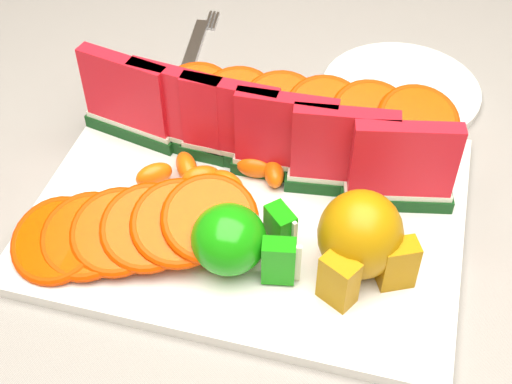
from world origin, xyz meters
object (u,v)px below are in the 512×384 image
at_px(side_plate, 401,90).
at_px(fork, 192,55).
at_px(platter, 250,210).
at_px(apple_cluster, 237,240).
at_px(pear_cluster, 361,239).

xyz_separation_m(side_plate, fork, (-0.25, 0.01, -0.00)).
bearing_deg(platter, apple_cluster, -83.25).
distance_m(platter, fork, 0.27).
height_order(pear_cluster, side_plate, pear_cluster).
xyz_separation_m(platter, side_plate, (0.12, 0.23, -0.00)).
height_order(side_plate, fork, side_plate).
xyz_separation_m(apple_cluster, fork, (-0.14, 0.31, -0.04)).
height_order(platter, fork, platter).
bearing_deg(platter, fork, 120.18).
distance_m(platter, pear_cluster, 0.13).
xyz_separation_m(platter, fork, (-0.14, 0.23, -0.00)).
bearing_deg(fork, pear_cluster, -48.87).
bearing_deg(platter, side_plate, 62.35).
distance_m(apple_cluster, pear_cluster, 0.10).
bearing_deg(side_plate, platter, -117.65).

